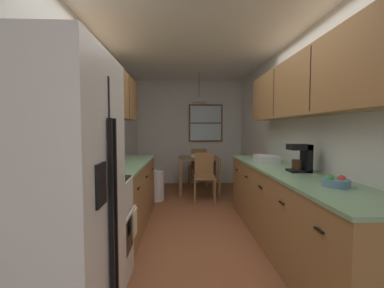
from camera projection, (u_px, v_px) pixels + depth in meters
ground_plane at (195, 220)px, 3.85m from camera, size 12.00×12.00×0.00m
wall_left at (103, 135)px, 3.72m from camera, size 0.10×9.00×2.55m
wall_right at (285, 135)px, 3.83m from camera, size 0.10×9.00×2.55m
wall_back at (190, 132)px, 6.42m from camera, size 4.40×0.10×2.55m
ceiling_slab at (196, 44)px, 3.70m from camera, size 4.40×9.00×0.08m
refrigerator at (50, 210)px, 1.47m from camera, size 0.71×0.80×1.80m
stove_range at (90, 232)px, 2.20m from camera, size 0.66×0.59×1.10m
microwave_over_range at (73, 95)px, 2.13m from camera, size 0.39×0.59×0.31m
counter_left at (124, 195)px, 3.55m from camera, size 0.64×2.11×0.90m
upper_cabinets_left at (111, 93)px, 3.41m from camera, size 0.33×2.19×0.65m
counter_right at (286, 208)px, 2.95m from camera, size 0.64×3.15×0.90m
upper_cabinets_right at (303, 87)px, 2.82m from camera, size 0.33×2.83×0.65m
dining_table at (199, 163)px, 5.49m from camera, size 0.84×0.79×0.76m
dining_chair_near at (204, 174)px, 4.90m from camera, size 0.41×0.41×0.90m
dining_chair_far at (198, 165)px, 6.10m from camera, size 0.45×0.45×0.90m
pendant_light at (199, 100)px, 5.41m from camera, size 0.33×0.33×0.62m
back_window at (206, 123)px, 6.35m from camera, size 0.84×0.05×0.92m
trash_bin at (156, 186)px, 4.88m from camera, size 0.32×0.32×0.56m
storage_canister at (107, 164)px, 2.72m from camera, size 0.11×0.11×0.18m
dish_towel at (135, 222)px, 2.36m from camera, size 0.02×0.16×0.24m
coffee_maker at (302, 157)px, 2.75m from camera, size 0.22×0.18×0.30m
mug_by_coffeemaker at (260, 157)px, 3.81m from camera, size 0.11×0.08×0.09m
fruit_bowl at (336, 182)px, 2.05m from camera, size 0.21×0.21×0.09m
dish_rack at (266, 159)px, 3.52m from camera, size 0.28×0.34×0.10m
table_serving_bowl at (194, 156)px, 5.54m from camera, size 0.18×0.18×0.06m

